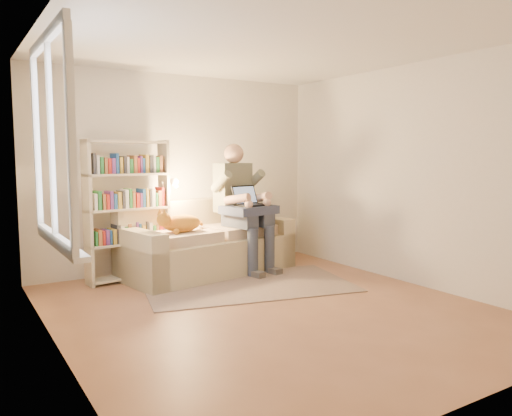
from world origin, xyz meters
TOP-DOWN VIEW (x-y plane):
  - floor at (0.00, 0.00)m, footprint 4.50×4.50m
  - ceiling at (0.00, 0.00)m, footprint 4.00×4.50m
  - wall_left at (-2.00, 0.00)m, footprint 0.02×4.50m
  - wall_right at (2.00, 0.00)m, footprint 0.02×4.50m
  - wall_back at (0.00, 2.25)m, footprint 4.00×0.02m
  - wall_front at (0.00, -2.25)m, footprint 4.00×0.02m
  - window at (-1.95, 0.20)m, footprint 0.12×1.52m
  - sofa at (0.15, 1.75)m, footprint 2.35×1.35m
  - person at (0.62, 1.66)m, footprint 0.59×0.83m
  - cat at (-0.35, 1.52)m, footprint 0.71×0.34m
  - blanket at (0.74, 1.49)m, footprint 0.70×0.61m
  - laptop at (0.74, 1.51)m, footprint 0.43×0.39m
  - bookshelf at (-0.82, 1.90)m, footprint 1.16×0.36m
  - rug at (0.28, 0.89)m, footprint 2.64×1.91m

SIDE VIEW (x-z plane):
  - floor at x=0.00m, z-range 0.00..0.00m
  - rug at x=0.28m, z-range 0.00..0.01m
  - sofa at x=0.15m, z-range -0.13..0.81m
  - cat at x=-0.35m, z-range 0.58..0.85m
  - blanket at x=0.74m, z-range 0.77..0.88m
  - person at x=0.62m, z-range 0.09..1.78m
  - laptop at x=0.74m, z-range 0.78..1.11m
  - bookshelf at x=-0.82m, z-range 0.09..1.81m
  - wall_left at x=-2.00m, z-range 0.00..2.60m
  - wall_right at x=2.00m, z-range 0.00..2.60m
  - wall_back at x=0.00m, z-range 0.00..2.60m
  - wall_front at x=0.00m, z-range 0.00..2.60m
  - window at x=-1.95m, z-range 0.53..2.22m
  - ceiling at x=0.00m, z-range 2.59..2.61m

